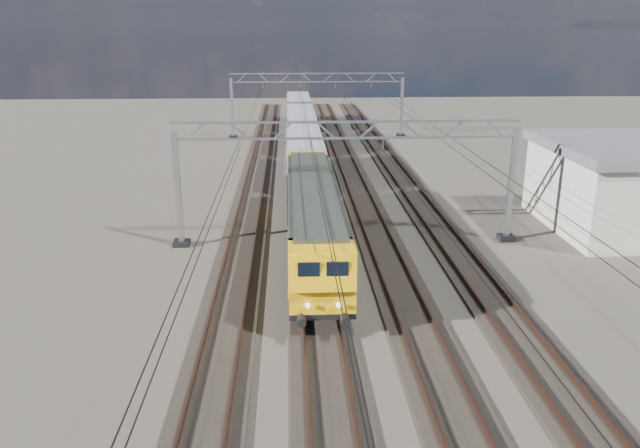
{
  "coord_description": "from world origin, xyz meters",
  "views": [
    {
      "loc": [
        -3.23,
        -30.21,
        12.13
      ],
      "look_at": [
        -1.71,
        0.17,
        2.4
      ],
      "focal_mm": 35.0,
      "sensor_mm": 36.0,
      "label": 1
    }
  ],
  "objects_px": {
    "catenary_gantry_far": "(317,102)",
    "locomotive": "(313,215)",
    "hopper_wagon_third": "(298,108)",
    "catenary_gantry_mid": "(347,178)",
    "hopper_wagon_mid": "(301,126)",
    "hopper_wagon_lead": "(304,153)"
  },
  "relations": [
    {
      "from": "hopper_wagon_lead",
      "to": "hopper_wagon_third",
      "type": "distance_m",
      "value": 28.4
    },
    {
      "from": "catenary_gantry_far",
      "to": "hopper_wagon_mid",
      "type": "bearing_deg",
      "value": -108.24
    },
    {
      "from": "locomotive",
      "to": "hopper_wagon_mid",
      "type": "bearing_deg",
      "value": 90.0
    },
    {
      "from": "catenary_gantry_far",
      "to": "hopper_wagon_lead",
      "type": "distance_m",
      "value": 20.44
    },
    {
      "from": "catenary_gantry_far",
      "to": "hopper_wagon_third",
      "type": "height_order",
      "value": "catenary_gantry_far"
    },
    {
      "from": "catenary_gantry_mid",
      "to": "catenary_gantry_far",
      "type": "distance_m",
      "value": 36.0
    },
    {
      "from": "catenary_gantry_far",
      "to": "locomotive",
      "type": "height_order",
      "value": "catenary_gantry_far"
    },
    {
      "from": "catenary_gantry_far",
      "to": "hopper_wagon_third",
      "type": "xyz_separation_m",
      "value": [
        -2.0,
        8.13,
        -1.67
      ]
    },
    {
      "from": "hopper_wagon_lead",
      "to": "hopper_wagon_mid",
      "type": "bearing_deg",
      "value": 90.0
    },
    {
      "from": "locomotive",
      "to": "hopper_wagon_third",
      "type": "relative_size",
      "value": 1.62
    },
    {
      "from": "locomotive",
      "to": "hopper_wagon_third",
      "type": "height_order",
      "value": "locomotive"
    },
    {
      "from": "catenary_gantry_far",
      "to": "locomotive",
      "type": "xyz_separation_m",
      "value": [
        -2.0,
        -37.97,
        -1.58
      ]
    },
    {
      "from": "hopper_wagon_mid",
      "to": "hopper_wagon_third",
      "type": "xyz_separation_m",
      "value": [
        0.0,
        14.2,
        0.0
      ]
    },
    {
      "from": "locomotive",
      "to": "hopper_wagon_lead",
      "type": "xyz_separation_m",
      "value": [
        -0.0,
        17.7,
        -0.09
      ]
    },
    {
      "from": "hopper_wagon_third",
      "to": "catenary_gantry_far",
      "type": "bearing_deg",
      "value": -76.18
    },
    {
      "from": "catenary_gantry_mid",
      "to": "catenary_gantry_far",
      "type": "relative_size",
      "value": 1.0
    },
    {
      "from": "catenary_gantry_far",
      "to": "hopper_wagon_mid",
      "type": "relative_size",
      "value": 1.53
    },
    {
      "from": "catenary_gantry_mid",
      "to": "hopper_wagon_third",
      "type": "height_order",
      "value": "catenary_gantry_mid"
    },
    {
      "from": "locomotive",
      "to": "hopper_wagon_third",
      "type": "distance_m",
      "value": 46.1
    },
    {
      "from": "locomotive",
      "to": "hopper_wagon_third",
      "type": "xyz_separation_m",
      "value": [
        -0.0,
        46.1,
        -0.09
      ]
    },
    {
      "from": "hopper_wagon_mid",
      "to": "catenary_gantry_mid",
      "type": "bearing_deg",
      "value": -86.18
    },
    {
      "from": "locomotive",
      "to": "hopper_wagon_lead",
      "type": "distance_m",
      "value": 17.7
    }
  ]
}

